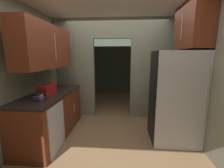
# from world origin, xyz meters

# --- Properties ---
(ground) EXTENTS (20.00, 20.00, 0.00)m
(ground) POSITION_xyz_m (0.00, 0.00, 0.00)
(ground) COLOR #93704C
(kitchen_overhead_slab) EXTENTS (3.60, 6.63, 0.06)m
(kitchen_overhead_slab) POSITION_xyz_m (0.00, 0.39, 2.60)
(kitchen_overhead_slab) COLOR silver
(kitchen_partition) EXTENTS (3.20, 0.12, 2.57)m
(kitchen_partition) POSITION_xyz_m (0.03, 1.32, 1.36)
(kitchen_partition) COLOR gray
(kitchen_partition) RESTS_ON ground
(adjoining_room_shell) EXTENTS (3.20, 3.09, 2.57)m
(adjoining_room_shell) POSITION_xyz_m (0.00, 3.36, 1.28)
(adjoining_room_shell) COLOR slate
(adjoining_room_shell) RESTS_ON ground
(refrigerator) EXTENTS (0.83, 0.77, 1.72)m
(refrigerator) POSITION_xyz_m (1.18, 0.20, 0.86)
(refrigerator) COLOR black
(refrigerator) RESTS_ON ground
(lower_cabinet_run) EXTENTS (0.70, 1.79, 0.91)m
(lower_cabinet_run) POSITION_xyz_m (-1.25, 0.16, 0.45)
(lower_cabinet_run) COLOR maroon
(lower_cabinet_run) RESTS_ON ground
(dishwasher) EXTENTS (0.02, 0.56, 0.85)m
(dishwasher) POSITION_xyz_m (-0.91, -0.35, 0.42)
(dishwasher) COLOR #B7BABC
(dishwasher) RESTS_ON ground
(upper_cabinet_counterside) EXTENTS (0.36, 1.61, 0.79)m
(upper_cabinet_counterside) POSITION_xyz_m (-1.25, 0.16, 1.80)
(upper_cabinet_counterside) COLOR maroon
(upper_cabinet_fridgeside) EXTENTS (0.36, 0.92, 0.79)m
(upper_cabinet_fridgeside) POSITION_xyz_m (1.42, 0.30, 2.15)
(upper_cabinet_fridgeside) COLOR maroon
(boombox) EXTENTS (0.18, 0.41, 0.23)m
(boombox) POSITION_xyz_m (-1.22, 0.03, 1.01)
(boombox) COLOR maroon
(boombox) RESTS_ON lower_cabinet_run
(book_stack) EXTENTS (0.14, 0.17, 0.11)m
(book_stack) POSITION_xyz_m (-1.22, -0.29, 0.96)
(book_stack) COLOR red
(book_stack) RESTS_ON lower_cabinet_run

